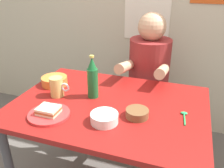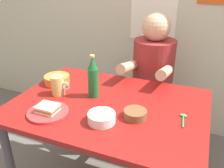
{
  "view_description": "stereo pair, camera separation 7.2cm",
  "coord_description": "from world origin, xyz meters",
  "px_view_note": "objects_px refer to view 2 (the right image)",
  "views": [
    {
      "loc": [
        0.4,
        -1.11,
        1.42
      ],
      "look_at": [
        0.0,
        0.05,
        0.84
      ],
      "focal_mm": 37.75,
      "sensor_mm": 36.0,
      "label": 1
    },
    {
      "loc": [
        0.46,
        -1.09,
        1.42
      ],
      "look_at": [
        0.0,
        0.05,
        0.84
      ],
      "focal_mm": 37.75,
      "sensor_mm": 36.0,
      "label": 2
    }
  ],
  "objects_px": {
    "stool": "(150,111)",
    "beer_mug": "(58,85)",
    "plate_orange": "(48,112)",
    "sandwich": "(48,108)",
    "person_seated": "(153,66)",
    "beer_bottle": "(93,78)",
    "dining_table": "(109,117)",
    "soup_bowl_orange": "(57,79)"
  },
  "relations": [
    {
      "from": "stool",
      "to": "beer_mug",
      "type": "relative_size",
      "value": 3.57
    },
    {
      "from": "plate_orange",
      "to": "sandwich",
      "type": "distance_m",
      "value": 0.02
    },
    {
      "from": "person_seated",
      "to": "beer_bottle",
      "type": "xyz_separation_m",
      "value": [
        -0.23,
        -0.57,
        0.09
      ]
    },
    {
      "from": "dining_table",
      "to": "stool",
      "type": "bearing_deg",
      "value": 79.82
    },
    {
      "from": "stool",
      "to": "soup_bowl_orange",
      "type": "xyz_separation_m",
      "value": [
        -0.54,
        -0.51,
        0.42
      ]
    },
    {
      "from": "plate_orange",
      "to": "beer_bottle",
      "type": "bearing_deg",
      "value": 62.73
    },
    {
      "from": "dining_table",
      "to": "sandwich",
      "type": "bearing_deg",
      "value": -138.91
    },
    {
      "from": "person_seated",
      "to": "sandwich",
      "type": "distance_m",
      "value": 0.92
    },
    {
      "from": "sandwich",
      "to": "beer_bottle",
      "type": "xyz_separation_m",
      "value": [
        0.14,
        0.27,
        0.09
      ]
    },
    {
      "from": "dining_table",
      "to": "beer_bottle",
      "type": "height_order",
      "value": "beer_bottle"
    },
    {
      "from": "dining_table",
      "to": "beer_bottle",
      "type": "xyz_separation_m",
      "value": [
        -0.12,
        0.04,
        0.21
      ]
    },
    {
      "from": "plate_orange",
      "to": "person_seated",
      "type": "bearing_deg",
      "value": 66.29
    },
    {
      "from": "stool",
      "to": "person_seated",
      "type": "bearing_deg",
      "value": -90.0
    },
    {
      "from": "plate_orange",
      "to": "beer_bottle",
      "type": "relative_size",
      "value": 0.84
    },
    {
      "from": "sandwich",
      "to": "soup_bowl_orange",
      "type": "relative_size",
      "value": 0.65
    },
    {
      "from": "sandwich",
      "to": "soup_bowl_orange",
      "type": "distance_m",
      "value": 0.39
    },
    {
      "from": "dining_table",
      "to": "soup_bowl_orange",
      "type": "xyz_separation_m",
      "value": [
        -0.43,
        0.12,
        0.12
      ]
    },
    {
      "from": "stool",
      "to": "plate_orange",
      "type": "distance_m",
      "value": 1.01
    },
    {
      "from": "plate_orange",
      "to": "soup_bowl_orange",
      "type": "height_order",
      "value": "soup_bowl_orange"
    },
    {
      "from": "person_seated",
      "to": "beer_mug",
      "type": "distance_m",
      "value": 0.77
    },
    {
      "from": "beer_mug",
      "to": "soup_bowl_orange",
      "type": "distance_m",
      "value": 0.17
    },
    {
      "from": "beer_mug",
      "to": "dining_table",
      "type": "bearing_deg",
      "value": 2.69
    },
    {
      "from": "stool",
      "to": "plate_orange",
      "type": "bearing_deg",
      "value": -113.43
    },
    {
      "from": "stool",
      "to": "sandwich",
      "type": "height_order",
      "value": "sandwich"
    },
    {
      "from": "dining_table",
      "to": "plate_orange",
      "type": "distance_m",
      "value": 0.36
    },
    {
      "from": "beer_bottle",
      "to": "soup_bowl_orange",
      "type": "relative_size",
      "value": 1.54
    },
    {
      "from": "stool",
      "to": "beer_mug",
      "type": "bearing_deg",
      "value": -124.33
    },
    {
      "from": "beer_mug",
      "to": "sandwich",
      "type": "bearing_deg",
      "value": -71.32
    },
    {
      "from": "person_seated",
      "to": "soup_bowl_orange",
      "type": "bearing_deg",
      "value": -137.47
    },
    {
      "from": "dining_table",
      "to": "sandwich",
      "type": "height_order",
      "value": "sandwich"
    },
    {
      "from": "plate_orange",
      "to": "dining_table",
      "type": "bearing_deg",
      "value": 41.09
    },
    {
      "from": "soup_bowl_orange",
      "to": "person_seated",
      "type": "bearing_deg",
      "value": 42.53
    },
    {
      "from": "stool",
      "to": "plate_orange",
      "type": "xyz_separation_m",
      "value": [
        -0.37,
        -0.85,
        0.4
      ]
    },
    {
      "from": "dining_table",
      "to": "soup_bowl_orange",
      "type": "distance_m",
      "value": 0.46
    },
    {
      "from": "stool",
      "to": "plate_orange",
      "type": "height_order",
      "value": "plate_orange"
    },
    {
      "from": "dining_table",
      "to": "stool",
      "type": "xyz_separation_m",
      "value": [
        0.11,
        0.63,
        -0.3
      ]
    },
    {
      "from": "stool",
      "to": "plate_orange",
      "type": "relative_size",
      "value": 2.05
    },
    {
      "from": "soup_bowl_orange",
      "to": "sandwich",
      "type": "bearing_deg",
      "value": -63.16
    },
    {
      "from": "person_seated",
      "to": "beer_bottle",
      "type": "bearing_deg",
      "value": -111.97
    },
    {
      "from": "person_seated",
      "to": "plate_orange",
      "type": "bearing_deg",
      "value": -113.71
    },
    {
      "from": "dining_table",
      "to": "person_seated",
      "type": "distance_m",
      "value": 0.64
    },
    {
      "from": "dining_table",
      "to": "stool",
      "type": "relative_size",
      "value": 2.44
    }
  ]
}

